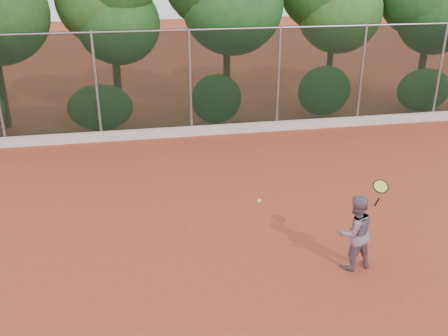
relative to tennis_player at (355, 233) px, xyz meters
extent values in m
plane|color=#A33F26|center=(-2.08, 1.42, -0.77)|extent=(80.00, 80.00, 0.00)
cube|color=silver|center=(-2.08, 8.24, -0.62)|extent=(24.00, 0.20, 0.30)
imported|color=slate|center=(0.00, 0.00, 0.00)|extent=(0.82, 0.68, 1.53)
cube|color=black|center=(-2.08, 8.42, 0.98)|extent=(24.00, 0.01, 3.50)
cylinder|color=gray|center=(-2.08, 8.42, 2.68)|extent=(24.00, 0.06, 0.06)
cylinder|color=gray|center=(-5.08, 8.42, 0.98)|extent=(0.09, 0.09, 3.50)
cylinder|color=gray|center=(-2.08, 8.42, 0.98)|extent=(0.09, 0.09, 3.50)
cylinder|color=gray|center=(0.92, 8.42, 0.98)|extent=(0.09, 0.09, 3.50)
cylinder|color=gray|center=(3.92, 8.42, 0.98)|extent=(0.09, 0.09, 3.50)
cylinder|color=gray|center=(6.92, 8.42, 0.98)|extent=(0.09, 0.09, 3.50)
cylinder|color=#3D2617|center=(-8.38, 10.32, 0.68)|extent=(0.24, 0.24, 2.90)
cylinder|color=#3B2A16|center=(-4.48, 10.72, 0.43)|extent=(0.28, 0.28, 2.40)
ellipsoid|color=#1E4F1B|center=(-4.28, 10.62, 2.63)|extent=(2.90, 2.40, 2.80)
ellipsoid|color=#27541D|center=(-4.78, 10.92, 3.43)|extent=(3.20, 2.70, 3.10)
cylinder|color=#3B2816|center=(-0.48, 10.42, 0.73)|extent=(0.26, 0.26, 3.00)
ellipsoid|color=#2D752C|center=(-0.28, 10.32, 3.23)|extent=(3.60, 3.00, 3.50)
cylinder|color=#47311B|center=(3.62, 10.62, 0.58)|extent=(0.24, 0.24, 2.70)
ellipsoid|color=#2C5F20|center=(3.82, 10.52, 2.93)|extent=(3.20, 2.70, 3.10)
cylinder|color=#47311B|center=(7.32, 10.22, 0.48)|extent=(0.28, 0.28, 2.50)
ellipsoid|color=#255E24|center=(7.52, 10.12, 2.73)|extent=(3.00, 2.50, 2.90)
ellipsoid|color=#326626|center=(-5.08, 9.22, 0.08)|extent=(2.20, 1.16, 1.60)
ellipsoid|color=#245F26|center=(-1.08, 9.22, 0.18)|extent=(1.80, 1.04, 1.76)
ellipsoid|color=#32722B|center=(2.92, 9.22, 0.28)|extent=(2.00, 1.10, 1.84)
ellipsoid|color=#3A732C|center=(6.92, 9.22, 0.13)|extent=(2.16, 1.12, 1.64)
cylinder|color=black|center=(0.37, -0.01, 0.62)|extent=(0.07, 0.21, 0.26)
torus|color=black|center=(0.37, -0.07, 0.97)|extent=(0.33, 0.29, 0.20)
cylinder|color=#D0E142|center=(0.37, -0.07, 0.97)|extent=(0.28, 0.24, 0.15)
sphere|color=yellow|center=(-1.91, -0.06, 0.89)|extent=(0.07, 0.07, 0.07)
camera|label=1|loc=(-3.96, -7.63, 4.88)|focal=40.00mm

